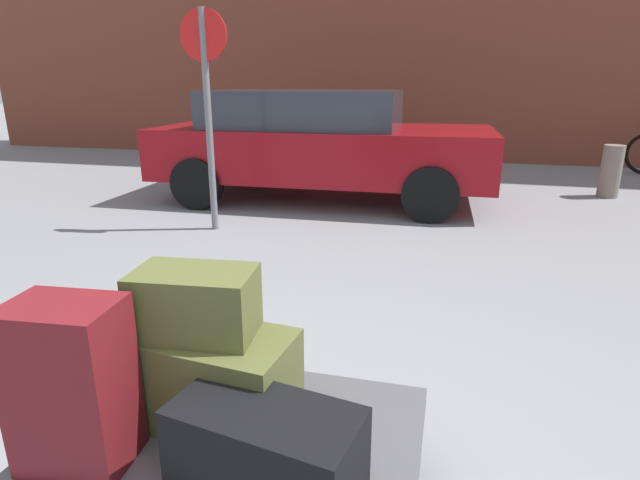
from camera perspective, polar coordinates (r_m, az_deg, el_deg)
The scene contains 8 objects.
luggage_cart at distance 2.03m, azimuth -9.10°, elevation -21.59°, with size 1.30×0.85×0.34m.
duffel_bag_olive_front_right at distance 1.97m, azimuth -13.13°, elevation -14.57°, with size 0.68×0.33×0.35m, color #4C5128.
duffel_bag_black_rear_right at distance 1.66m, azimuth -6.05°, elevation -22.33°, with size 0.56×0.28×0.29m, color black.
suitcase_maroon_center at distance 1.85m, azimuth -25.94°, elevation -14.36°, with size 0.34×0.24×0.56m, color maroon.
duffel_bag_olive_topmost_pile at distance 1.84m, azimuth -13.75°, elevation -6.83°, with size 0.41×0.25×0.24m, color #4C5128.
parked_car at distance 6.84m, azimuth -0.13°, elevation 10.82°, with size 4.35×2.01×1.42m.
bollard_kerb_near at distance 8.07m, azimuth 29.69°, elevation 6.66°, with size 0.27×0.27×0.71m, color #72665B.
no_parking_sign at distance 5.46m, azimuth -12.48°, elevation 15.28°, with size 0.50×0.07×2.22m.
Camera 1 is at (0.68, -1.43, 1.54)m, focal length 28.69 mm.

